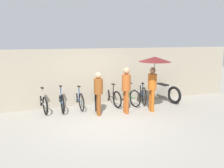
% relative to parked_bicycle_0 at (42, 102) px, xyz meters
% --- Properties ---
extents(ground_plane, '(30.00, 30.00, 0.00)m').
position_rel_parked_bicycle_0_xyz_m(ground_plane, '(2.05, -1.94, -0.35)').
color(ground_plane, gray).
extents(back_wall, '(13.14, 0.12, 2.31)m').
position_rel_parked_bicycle_0_xyz_m(back_wall, '(2.05, 0.27, 0.80)').
color(back_wall, gray).
rests_on(back_wall, ground).
extents(parked_bicycle_0, '(0.51, 1.61, 0.97)m').
position_rel_parked_bicycle_0_xyz_m(parked_bicycle_0, '(0.00, 0.00, 0.00)').
color(parked_bicycle_0, black).
rests_on(parked_bicycle_0, ground).
extents(parked_bicycle_1, '(0.44, 1.81, 1.00)m').
position_rel_parked_bicycle_0_xyz_m(parked_bicycle_1, '(0.68, -0.01, 0.02)').
color(parked_bicycle_1, black).
rests_on(parked_bicycle_1, ground).
extents(parked_bicycle_2, '(0.44, 1.64, 1.01)m').
position_rel_parked_bicycle_0_xyz_m(parked_bicycle_2, '(1.37, 0.01, 0.01)').
color(parked_bicycle_2, black).
rests_on(parked_bicycle_2, ground).
extents(parked_bicycle_3, '(0.56, 1.75, 0.99)m').
position_rel_parked_bicycle_0_xyz_m(parked_bicycle_3, '(2.05, -0.09, 0.02)').
color(parked_bicycle_3, black).
rests_on(parked_bicycle_3, ground).
extents(parked_bicycle_4, '(0.48, 1.65, 1.05)m').
position_rel_parked_bicycle_0_xyz_m(parked_bicycle_4, '(2.73, -0.04, 0.00)').
color(parked_bicycle_4, black).
rests_on(parked_bicycle_4, ground).
extents(parked_bicycle_5, '(0.57, 1.72, 1.00)m').
position_rel_parked_bicycle_0_xyz_m(parked_bicycle_5, '(3.41, -0.11, 0.01)').
color(parked_bicycle_5, black).
rests_on(parked_bicycle_5, ground).
extents(parked_bicycle_6, '(0.57, 1.72, 1.00)m').
position_rel_parked_bicycle_0_xyz_m(parked_bicycle_6, '(4.10, -0.07, 0.04)').
color(parked_bicycle_6, black).
rests_on(parked_bicycle_6, ground).
extents(pedestrian_leading, '(0.32, 0.32, 1.55)m').
position_rel_parked_bicycle_0_xyz_m(pedestrian_leading, '(1.91, -1.11, 0.54)').
color(pedestrian_leading, brown).
rests_on(pedestrian_leading, ground).
extents(pedestrian_center, '(0.32, 0.32, 1.68)m').
position_rel_parked_bicycle_0_xyz_m(pedestrian_center, '(2.92, -1.23, 0.63)').
color(pedestrian_center, '#9E4C1E').
rests_on(pedestrian_center, ground).
extents(pedestrian_trailing, '(1.15, 1.15, 2.07)m').
position_rel_parked_bicycle_0_xyz_m(pedestrian_trailing, '(3.91, -1.41, 1.33)').
color(pedestrian_trailing, '#B25619').
rests_on(pedestrian_trailing, ground).
extents(motorcycle, '(0.72, 2.10, 0.94)m').
position_rel_parked_bicycle_0_xyz_m(motorcycle, '(5.15, -0.04, 0.06)').
color(motorcycle, black).
rests_on(motorcycle, ground).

